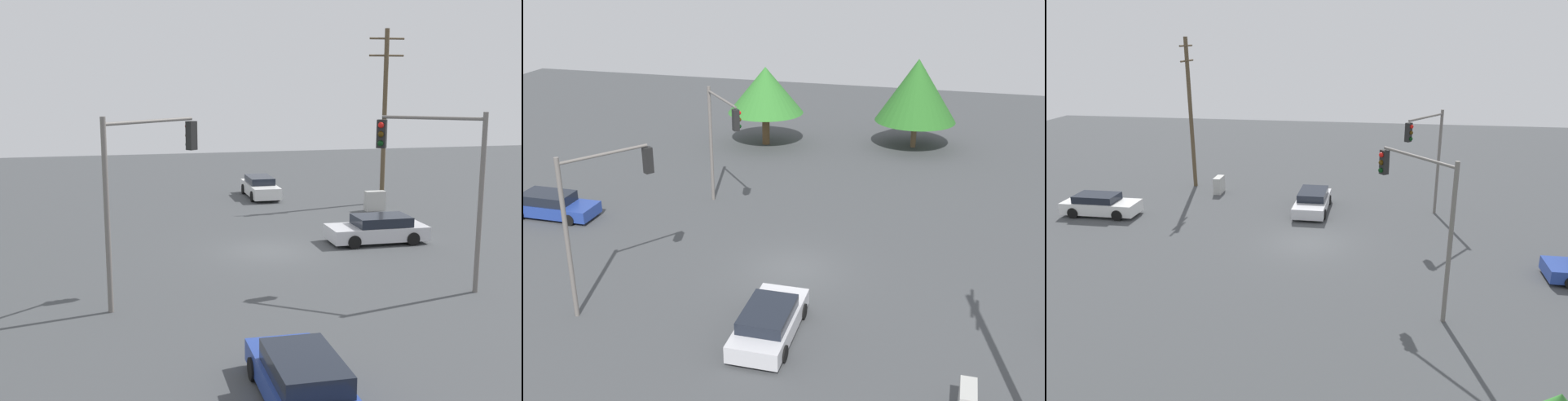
# 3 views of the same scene
# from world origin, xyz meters

# --- Properties ---
(ground_plane) EXTENTS (80.00, 80.00, 0.00)m
(ground_plane) POSITION_xyz_m (0.00, 0.00, 0.00)
(ground_plane) COLOR #424447
(sedan_blue) EXTENTS (1.95, 4.76, 1.30)m
(sedan_blue) POSITION_xyz_m (2.48, 13.88, 0.62)
(sedan_blue) COLOR #233D93
(sedan_blue) RESTS_ON ground_plane
(sedan_silver) EXTENTS (4.68, 2.05, 1.28)m
(sedan_silver) POSITION_xyz_m (-5.41, -0.52, 0.62)
(sedan_silver) COLOR silver
(sedan_silver) RESTS_ON ground_plane
(traffic_signal_main) EXTENTS (3.40, 2.91, 6.49)m
(traffic_signal_main) POSITION_xyz_m (5.72, 5.38, 4.46)
(traffic_signal_main) COLOR slate
(traffic_signal_main) RESTS_ON ground_plane
(traffic_signal_cross) EXTENTS (3.29, 2.36, 6.53)m
(traffic_signal_cross) POSITION_xyz_m (-4.83, 6.37, 4.46)
(traffic_signal_cross) COLOR slate
(traffic_signal_cross) RESTS_ON ground_plane
(tree_left) EXTENTS (5.61, 5.61, 6.23)m
(tree_left) POSITION_xyz_m (20.22, -3.66, 4.07)
(tree_left) COLOR brown
(tree_left) RESTS_ON ground_plane
(tree_corner) EXTENTS (5.34, 5.34, 5.56)m
(tree_corner) POSITION_xyz_m (18.18, 6.66, 3.93)
(tree_corner) COLOR brown
(tree_corner) RESTS_ON ground_plane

